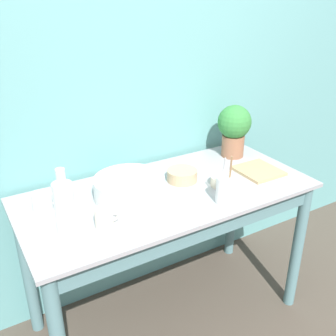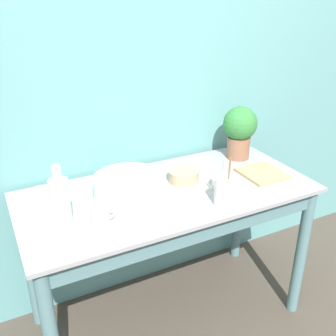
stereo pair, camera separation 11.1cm
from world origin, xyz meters
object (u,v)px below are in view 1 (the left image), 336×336
at_px(potted_plant, 234,127).
at_px(bowl_small_tan, 182,175).
at_px(mug_white, 43,202).
at_px(mug_cream, 105,218).
at_px(bowl_small_cream, 223,181).
at_px(bowl_wash_large, 129,188).
at_px(utensil_cup, 225,190).
at_px(bottle_tall, 64,206).
at_px(tray_board, 258,171).

height_order(potted_plant, bowl_small_tan, potted_plant).
height_order(mug_white, mug_cream, mug_cream).
bearing_deg(potted_plant, bowl_small_cream, -135.73).
bearing_deg(bowl_small_cream, bowl_wash_large, 164.76).
distance_m(bowl_small_tan, bowl_small_cream, 0.21).
relative_size(potted_plant, bowl_small_tan, 1.95).
distance_m(mug_cream, utensil_cup, 0.55).
xyz_separation_m(bottle_tall, bowl_small_cream, (0.78, -0.00, -0.09)).
bearing_deg(mug_cream, bowl_small_tan, 21.86).
bearing_deg(bottle_tall, mug_white, 100.59).
xyz_separation_m(bottle_tall, bowl_small_tan, (0.64, 0.15, -0.09)).
bearing_deg(bottle_tall, utensil_cup, -11.24).
relative_size(bowl_wash_large, bowl_small_tan, 2.13).
xyz_separation_m(bowl_small_cream, utensil_cup, (-0.10, -0.14, 0.04)).
bearing_deg(tray_board, bottle_tall, -178.79).
distance_m(bowl_wash_large, bowl_small_cream, 0.47).
height_order(potted_plant, mug_cream, potted_plant).
distance_m(bottle_tall, mug_white, 0.23).
bearing_deg(bowl_small_tan, bowl_small_cream, -45.52).
distance_m(bottle_tall, mug_cream, 0.17).
height_order(mug_cream, tray_board, mug_cream).
bearing_deg(bottle_tall, tray_board, 1.21).
height_order(bottle_tall, tray_board, bottle_tall).
bearing_deg(potted_plant, mug_white, -177.06).
bearing_deg(utensil_cup, mug_cream, 171.27).
bearing_deg(utensil_cup, bottle_tall, 168.76).
xyz_separation_m(bowl_wash_large, bottle_tall, (-0.34, -0.12, 0.06)).
bearing_deg(bowl_small_cream, tray_board, 5.13).
height_order(mug_white, bowl_small_cream, mug_white).
bearing_deg(potted_plant, utensil_cup, -132.79).
relative_size(bottle_tall, mug_white, 2.33).
xyz_separation_m(bowl_wash_large, bowl_small_tan, (0.30, 0.03, -0.02)).
relative_size(potted_plant, mug_white, 2.51).
bearing_deg(potted_plant, bottle_tall, -165.85).
height_order(bowl_wash_large, mug_white, bowl_wash_large).
xyz_separation_m(mug_white, bowl_small_tan, (0.68, -0.06, -0.01)).
bearing_deg(mug_white, utensil_cup, -25.57).
distance_m(potted_plant, bowl_wash_large, 0.75).
distance_m(bowl_small_tan, utensil_cup, 0.29).
relative_size(bottle_tall, utensil_cup, 1.20).
distance_m(potted_plant, bowl_small_tan, 0.46).
distance_m(potted_plant, bowl_small_cream, 0.41).
xyz_separation_m(bowl_wash_large, bowl_small_cream, (0.45, -0.12, -0.03)).
relative_size(mug_cream, utensil_cup, 0.47).
xyz_separation_m(bowl_small_cream, tray_board, (0.25, 0.02, -0.02)).
distance_m(potted_plant, tray_board, 0.30).
bearing_deg(tray_board, utensil_cup, -155.82).
bearing_deg(bowl_small_cream, utensil_cup, -126.04).
distance_m(mug_white, mug_cream, 0.32).
height_order(bottle_tall, mug_white, bottle_tall).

